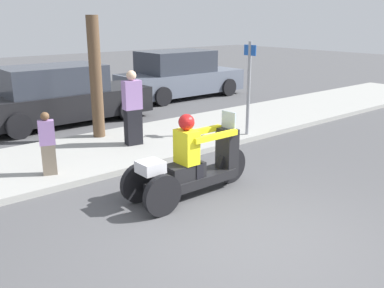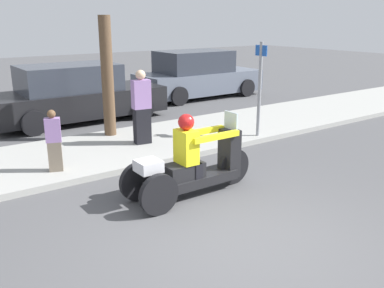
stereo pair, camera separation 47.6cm
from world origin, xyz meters
TOP-DOWN VIEW (x-y plane):
  - ground_plane at (0.00, 0.00)m, footprint 60.00×60.00m
  - sidewalk_strip at (0.00, 4.60)m, footprint 28.00×2.80m
  - motorcycle_trike at (0.37, 1.66)m, footprint 2.36×0.74m
  - spectator_mid_group at (-1.19, 3.80)m, footprint 0.31×0.25m
  - spectator_by_tree at (1.00, 4.47)m, footprint 0.42×0.28m
  - parked_car_lot_far at (0.77, 7.91)m, footprint 4.78×2.05m
  - parked_car_lot_center at (5.80, 8.99)m, footprint 4.67×2.09m
  - tree_trunk at (0.72, 5.57)m, footprint 0.28×0.28m
  - street_sign at (3.57, 3.45)m, footprint 0.08×0.36m

SIDE VIEW (x-z plane):
  - ground_plane at x=0.00m, z-range 0.00..0.00m
  - sidewalk_strip at x=0.00m, z-range 0.00..0.12m
  - motorcycle_trike at x=0.37m, z-range -0.20..1.20m
  - spectator_mid_group at x=-1.19m, z-range 0.10..1.25m
  - parked_car_lot_far at x=0.77m, z-range -0.05..1.55m
  - parked_car_lot_center at x=5.80m, z-range -0.06..1.64m
  - spectator_by_tree at x=1.00m, z-range 0.09..1.73m
  - street_sign at x=3.57m, z-range 0.22..2.42m
  - tree_trunk at x=0.72m, z-range 0.12..2.90m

